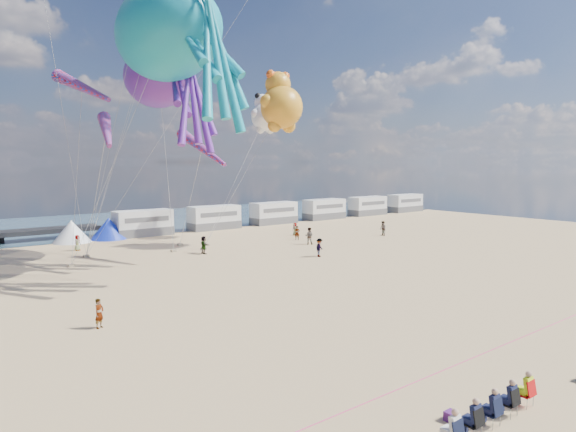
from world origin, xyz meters
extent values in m
plane|color=#D5B07B|center=(0.00, 0.00, 0.00)|extent=(120.00, 120.00, 0.00)
plane|color=#345163|center=(0.00, 55.00, 0.02)|extent=(120.00, 120.00, 0.00)
cube|color=silver|center=(6.00, 40.00, 1.50)|extent=(6.60, 2.50, 3.00)
cube|color=silver|center=(15.50, 40.00, 1.50)|extent=(6.60, 2.50, 3.00)
cube|color=silver|center=(25.00, 40.00, 1.50)|extent=(6.60, 2.50, 3.00)
cube|color=silver|center=(34.50, 40.00, 1.50)|extent=(6.60, 2.50, 3.00)
cube|color=silver|center=(44.00, 40.00, 1.50)|extent=(6.60, 2.50, 3.00)
cube|color=silver|center=(53.50, 40.00, 1.50)|extent=(6.60, 2.50, 3.00)
cone|color=white|center=(-2.00, 40.00, 1.20)|extent=(4.00, 4.00, 2.40)
cone|color=#1933CC|center=(2.00, 40.00, 1.20)|extent=(4.00, 4.00, 2.40)
cube|color=#511C69|center=(-3.18, -7.59, 0.16)|extent=(0.40, 0.30, 0.32)
cylinder|color=#F2338C|center=(0.00, -5.00, 0.02)|extent=(34.00, 0.03, 0.03)
imported|color=tan|center=(-9.16, 9.31, 0.78)|extent=(0.68, 0.62, 1.56)
imported|color=#7F6659|center=(20.14, 29.31, 0.74)|extent=(0.44, 0.59, 1.49)
imported|color=#7F6659|center=(27.90, 22.61, 0.86)|extent=(0.76, 0.96, 1.72)
imported|color=#7F6659|center=(13.23, 17.30, 0.84)|extent=(1.01, 0.93, 1.69)
imported|color=#7F6659|center=(5.75, 25.19, 0.83)|extent=(0.43, 0.99, 1.67)
imported|color=#7F6659|center=(18.18, 26.53, 0.77)|extent=(1.31, 1.35, 1.54)
imported|color=#7F6659|center=(-3.03, 34.35, 0.76)|extent=(0.67, 0.63, 1.53)
imported|color=#7F6659|center=(17.11, 23.25, 0.89)|extent=(0.99, 1.03, 1.78)
cube|color=gray|center=(-5.77, 26.55, 0.11)|extent=(0.50, 0.35, 0.22)
cube|color=gray|center=(3.97, 27.88, 0.11)|extent=(0.50, 0.35, 0.22)
cube|color=gray|center=(6.76, 27.10, 0.11)|extent=(0.50, 0.35, 0.22)
cube|color=gray|center=(6.14, 30.90, 0.11)|extent=(0.50, 0.35, 0.22)
cube|color=gray|center=(-3.49, 30.16, 0.11)|extent=(0.50, 0.35, 0.22)
camera|label=1|loc=(-17.50, -16.99, 8.56)|focal=32.00mm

